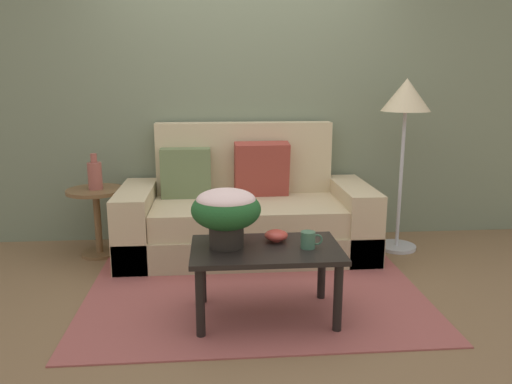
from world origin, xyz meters
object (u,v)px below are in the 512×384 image
at_px(side_table, 97,210).
at_px(snack_bowl, 276,235).
at_px(table_vase, 95,175).
at_px(floor_lamp, 405,108).
at_px(potted_plant, 226,210).
at_px(coffee_table, 266,258).
at_px(coffee_mug, 309,240).
at_px(couch, 245,215).

height_order(side_table, snack_bowl, side_table).
bearing_deg(table_vase, floor_lamp, -1.14).
xyz_separation_m(potted_plant, table_vase, (-1.04, 1.19, 0.00)).
height_order(potted_plant, snack_bowl, potted_plant).
relative_size(snack_bowl, table_vase, 0.50).
bearing_deg(snack_bowl, coffee_table, -124.91).
bearing_deg(side_table, coffee_mug, -39.50).
bearing_deg(side_table, floor_lamp, -1.21).
relative_size(floor_lamp, table_vase, 4.95).
bearing_deg(coffee_mug, floor_lamp, 50.02).
bearing_deg(potted_plant, side_table, 131.31).
relative_size(floor_lamp, coffee_mug, 10.81).
bearing_deg(snack_bowl, coffee_mug, -38.34).
bearing_deg(coffee_mug, side_table, 140.50).
distance_m(floor_lamp, potted_plant, 1.97).
relative_size(side_table, coffee_mug, 4.22).
relative_size(couch, snack_bowl, 14.06).
distance_m(potted_plant, coffee_mug, 0.53).
distance_m(side_table, potted_plant, 1.62).
bearing_deg(coffee_table, potted_plant, 169.46).
xyz_separation_m(couch, coffee_table, (0.05, -1.21, 0.07)).
bearing_deg(coffee_table, table_vase, 136.09).
bearing_deg(potted_plant, coffee_mug, -9.03).
distance_m(coffee_mug, table_vase, 2.00).
xyz_separation_m(potted_plant, snack_bowl, (0.31, 0.06, -0.19)).
bearing_deg(side_table, coffee_table, -43.86).
xyz_separation_m(couch, floor_lamp, (1.33, -0.03, 0.90)).
distance_m(couch, side_table, 1.24).
bearing_deg(side_table, snack_bowl, -39.65).
bearing_deg(side_table, couch, -1.06).
bearing_deg(potted_plant, floor_lamp, 36.94).
distance_m(coffee_table, coffee_mug, 0.28).
bearing_deg(couch, side_table, 178.94).
xyz_separation_m(coffee_table, potted_plant, (-0.24, 0.04, 0.30)).
relative_size(couch, coffee_mug, 15.42).
height_order(couch, snack_bowl, couch).
relative_size(side_table, snack_bowl, 3.85).
height_order(side_table, floor_lamp, floor_lamp).
distance_m(side_table, table_vase, 0.30).
distance_m(floor_lamp, table_vase, 2.61).
height_order(side_table, coffee_mug, side_table).
relative_size(coffee_mug, table_vase, 0.46).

